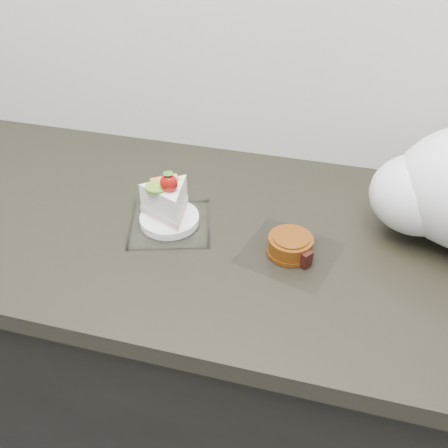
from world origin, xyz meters
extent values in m
cube|color=black|center=(0.00, 1.69, 0.43)|extent=(2.00, 0.60, 0.86)
cube|color=black|center=(0.00, 1.69, 0.88)|extent=(2.04, 0.64, 0.04)
cube|color=white|center=(-0.08, 1.67, 0.90)|extent=(0.20, 0.20, 0.00)
cylinder|color=white|center=(-0.08, 1.67, 0.91)|extent=(0.12, 0.12, 0.02)
ellipsoid|color=#AC160B|center=(-0.07, 1.66, 1.01)|extent=(0.03, 0.03, 0.04)
cone|color=#2D7223|center=(-0.07, 1.66, 1.02)|extent=(0.02, 0.02, 0.01)
cylinder|color=#79A830|center=(-0.09, 1.66, 0.99)|extent=(0.04, 0.04, 0.01)
cube|color=orange|center=(-0.09, 1.69, 0.99)|extent=(0.06, 0.05, 0.01)
cube|color=white|center=(0.17, 1.65, 0.90)|extent=(0.20, 0.20, 0.00)
cylinder|color=#71320D|center=(0.17, 1.65, 0.92)|extent=(0.09, 0.09, 0.04)
cylinder|color=#71320D|center=(0.17, 1.65, 0.91)|extent=(0.10, 0.10, 0.01)
cylinder|color=#71320D|center=(0.17, 1.65, 0.94)|extent=(0.08, 0.08, 0.00)
cube|color=black|center=(0.20, 1.62, 0.92)|extent=(0.03, 0.03, 0.03)
ellipsoid|color=white|center=(0.39, 1.77, 0.99)|extent=(0.22, 0.20, 0.15)
camera|label=1|loc=(0.24, 0.93, 1.52)|focal=40.00mm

